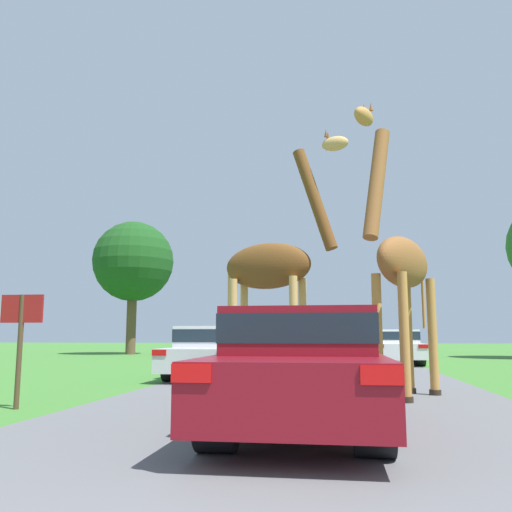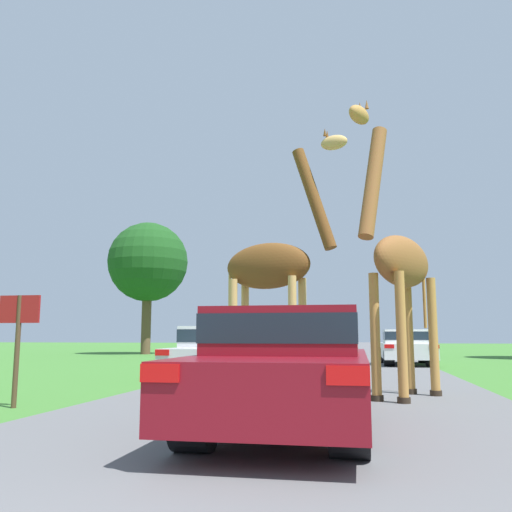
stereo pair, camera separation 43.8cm
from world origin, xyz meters
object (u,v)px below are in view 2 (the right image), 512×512
Objects in this scene: car_queue_left at (219,350)px; sign_post at (18,329)px; car_queue_right at (406,346)px; giraffe_near_road at (273,269)px; car_lead_maroon at (288,365)px; tree_centre_back at (148,263)px; giraffe_companion at (399,265)px.

sign_post is at bearing -103.66° from car_queue_left.
car_queue_left is (-5.54, -7.67, 0.00)m from car_queue_right.
giraffe_near_road is 4.97m from sign_post.
car_queue_left is (-2.88, 7.76, -0.05)m from car_lead_maroon.
car_lead_maroon is 15.66m from car_queue_right.
sign_post is (-7.14, -14.24, 0.51)m from car_queue_right.
giraffe_near_road is 1.16× the size of car_queue_left.
car_lead_maroon is 1.02× the size of car_queue_left.
tree_centre_back is at bearing 117.95° from car_queue_left.
car_queue_right is (2.67, 15.43, -0.05)m from car_lead_maroon.
car_lead_maroon reaches higher than car_queue_left.
car_lead_maroon is at bearing 93.50° from giraffe_companion.
giraffe_companion is 6.40m from car_queue_left.
car_queue_right is 0.53× the size of tree_centre_back.
tree_centre_back reaches higher than car_queue_left.
giraffe_companion is at bearing -43.13° from car_queue_left.
giraffe_near_road is at bearing 101.10° from car_lead_maroon.
giraffe_near_road reaches higher than car_queue_right.
sign_post is (-1.60, -6.57, 0.50)m from car_queue_left.
car_lead_maroon is 2.66× the size of sign_post.
giraffe_near_road is 4.76m from car_lead_maroon.
giraffe_companion is 1.13× the size of car_queue_left.
car_lead_maroon is 1.09× the size of car_queue_right.
car_lead_maroon is at bearing -64.35° from tree_centre_back.
car_queue_left is at bearing 76.34° from sign_post.
giraffe_companion reaches higher than car_lead_maroon.
giraffe_near_road is at bearing -107.65° from car_queue_right.
giraffe_companion is at bearing 21.12° from sign_post.
giraffe_near_road is at bearing -59.27° from car_queue_left.
car_queue_right is 15.94m from sign_post.
car_lead_maroon is (-1.63, -3.54, -1.64)m from giraffe_companion.
giraffe_companion is at bearing -57.46° from tree_centre_back.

